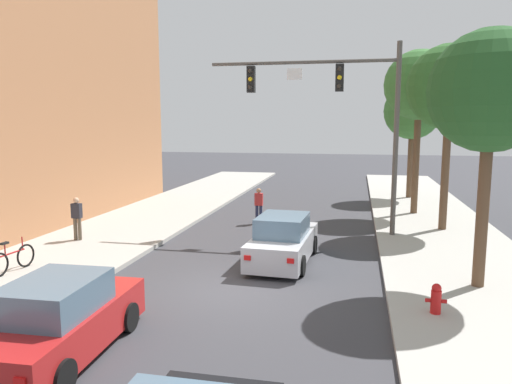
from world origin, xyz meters
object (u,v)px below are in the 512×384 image
object	(u,v)px
fire_hydrant	(436,299)
street_tree_nearest	(491,92)
car_lead_silver	(283,241)
street_tree_farthest	(412,112)
bicycle_leaning	(13,259)
street_tree_second	(450,88)
pedestrian_crossing_road	(259,204)
car_following_red	(60,321)
traffic_signal_mast	(341,102)
street_tree_third	(420,86)
pedestrian_sidewalk_left_walker	(77,216)

from	to	relation	value
fire_hydrant	street_tree_nearest	distance (m)	5.55
car_lead_silver	fire_hydrant	xyz separation A→B (m)	(4.21, -3.90, -0.22)
street_tree_farthest	bicycle_leaning	bearing A→B (deg)	-126.44
car_lead_silver	street_tree_nearest	xyz separation A→B (m)	(5.64, -1.62, 4.64)
street_tree_nearest	street_tree_second	distance (m)	7.38
fire_hydrant	street_tree_second	bearing A→B (deg)	80.08
fire_hydrant	pedestrian_crossing_road	bearing A→B (deg)	122.44
car_following_red	street_tree_farthest	bearing A→B (deg)	68.33
car_following_red	street_tree_farthest	distance (m)	24.01
car_lead_silver	street_tree_second	distance (m)	9.75
street_tree_second	traffic_signal_mast	bearing A→B (deg)	-160.75
bicycle_leaning	street_tree_farthest	world-z (taller)	street_tree_farthest
fire_hydrant	street_tree_farthest	bearing A→B (deg)	86.31
bicycle_leaning	street_tree_second	distance (m)	17.12
street_tree_third	street_tree_farthest	xyz separation A→B (m)	(0.27, 5.24, -1.10)
pedestrian_crossing_road	street_tree_nearest	world-z (taller)	street_tree_nearest
traffic_signal_mast	car_following_red	distance (m)	13.39
street_tree_second	street_tree_farthest	bearing A→B (deg)	93.16
car_following_red	street_tree_second	distance (m)	16.81
traffic_signal_mast	car_lead_silver	size ratio (longest dim) A/B	1.74
car_lead_silver	street_tree_nearest	size ratio (longest dim) A/B	0.63
street_tree_farthest	fire_hydrant	bearing A→B (deg)	-93.69
pedestrian_crossing_road	street_tree_nearest	bearing A→B (deg)	-44.49
street_tree_second	fire_hydrant	bearing A→B (deg)	-99.92
street_tree_nearest	street_tree_farthest	xyz separation A→B (m)	(-0.24, 16.21, -0.13)
car_following_red	street_tree_nearest	xyz separation A→B (m)	(8.95, 5.70, 4.64)
bicycle_leaning	fire_hydrant	size ratio (longest dim) A/B	2.46
car_lead_silver	bicycle_leaning	size ratio (longest dim) A/B	2.44
pedestrian_sidewalk_left_walker	pedestrian_crossing_road	xyz separation A→B (m)	(6.02, 5.05, -0.15)
traffic_signal_mast	car_following_red	size ratio (longest dim) A/B	1.75
traffic_signal_mast	street_tree_second	xyz separation A→B (m)	(4.29, 1.50, 0.60)
car_following_red	traffic_signal_mast	bearing A→B (deg)	66.97
traffic_signal_mast	fire_hydrant	size ratio (longest dim) A/B	10.42
pedestrian_sidewalk_left_walker	street_tree_third	bearing A→B (deg)	32.80
street_tree_third	pedestrian_crossing_road	bearing A→B (deg)	-154.36
pedestrian_sidewalk_left_walker	street_tree_farthest	xyz separation A→B (m)	(13.44, 13.73, 4.17)
bicycle_leaning	street_tree_second	size ratio (longest dim) A/B	0.23
traffic_signal_mast	street_tree_third	xyz separation A→B (m)	(3.53, 5.12, 0.94)
fire_hydrant	car_lead_silver	bearing A→B (deg)	137.18
pedestrian_crossing_road	fire_hydrant	world-z (taller)	pedestrian_crossing_road
pedestrian_sidewalk_left_walker	street_tree_nearest	size ratio (longest dim) A/B	0.24
car_following_red	pedestrian_sidewalk_left_walker	bearing A→B (deg)	120.06
bicycle_leaning	pedestrian_sidewalk_left_walker	bearing A→B (deg)	94.95
car_lead_silver	pedestrian_crossing_road	xyz separation A→B (m)	(-2.03, 5.91, 0.19)
car_lead_silver	fire_hydrant	size ratio (longest dim) A/B	5.99
car_lead_silver	pedestrian_crossing_road	distance (m)	6.25
traffic_signal_mast	pedestrian_sidewalk_left_walker	bearing A→B (deg)	-160.73
street_tree_farthest	pedestrian_crossing_road	bearing A→B (deg)	-130.56
car_lead_silver	street_tree_third	size ratio (longest dim) A/B	0.55
street_tree_second	street_tree_nearest	bearing A→B (deg)	-91.94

